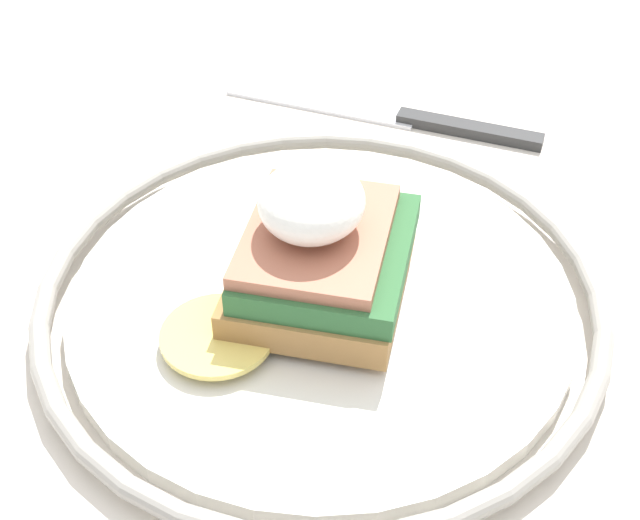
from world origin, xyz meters
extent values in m
cube|color=beige|center=(0.00, 0.00, 0.72)|extent=(0.80, 0.86, 0.03)
cylinder|color=beige|center=(0.34, 0.37, 0.35)|extent=(0.06, 0.06, 0.71)
cylinder|color=silver|center=(0.00, 0.02, 0.74)|extent=(0.25, 0.25, 0.01)
torus|color=gray|center=(0.00, 0.02, 0.75)|extent=(0.28, 0.28, 0.01)
cube|color=#9E703D|center=(0.00, 0.02, 0.76)|extent=(0.10, 0.08, 0.02)
cube|color=#2D6033|center=(0.00, 0.02, 0.78)|extent=(0.09, 0.08, 0.01)
cube|color=#AD664C|center=(0.00, 0.02, 0.79)|extent=(0.08, 0.07, 0.01)
ellipsoid|color=white|center=(0.00, 0.02, 0.80)|extent=(0.05, 0.05, 0.03)
cylinder|color=#EAD166|center=(-0.04, 0.06, 0.75)|extent=(0.05, 0.05, 0.00)
cube|color=#2D2D2D|center=(0.17, -0.04, 0.74)|extent=(0.02, 0.09, 0.01)
cube|color=silver|center=(0.19, 0.06, 0.74)|extent=(0.03, 0.13, 0.00)
camera|label=1|loc=(-0.31, -0.05, 1.05)|focal=50.00mm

